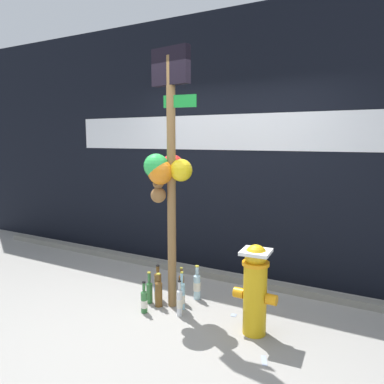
# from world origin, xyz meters

# --- Properties ---
(ground_plane) EXTENTS (14.00, 14.00, 0.00)m
(ground_plane) POSITION_xyz_m (0.00, 0.00, 0.00)
(ground_plane) COLOR gray
(building_wall) EXTENTS (10.00, 0.21, 3.35)m
(building_wall) POSITION_xyz_m (-0.00, 1.64, 1.68)
(building_wall) COLOR black
(building_wall) RESTS_ON ground_plane
(curb_strip) EXTENTS (8.00, 0.12, 0.08)m
(curb_strip) POSITION_xyz_m (0.00, 1.24, 0.04)
(curb_strip) COLOR slate
(curb_strip) RESTS_ON ground_plane
(memorial_post) EXTENTS (0.52, 0.46, 2.64)m
(memorial_post) POSITION_xyz_m (-0.20, 0.30, 1.53)
(memorial_post) COLOR olive
(memorial_post) RESTS_ON ground_plane
(fire_hydrant) EXTENTS (0.40, 0.27, 0.83)m
(fire_hydrant) POSITION_xyz_m (0.80, 0.18, 0.44)
(fire_hydrant) COLOR gold
(fire_hydrant) RESTS_ON ground_plane
(bottle_0) EXTENTS (0.07, 0.07, 0.35)m
(bottle_0) POSITION_xyz_m (-0.41, 0.24, 0.14)
(bottle_0) COLOR #337038
(bottle_0) RESTS_ON ground_plane
(bottle_1) EXTENTS (0.06, 0.06, 0.36)m
(bottle_1) POSITION_xyz_m (0.03, 0.15, 0.15)
(bottle_1) COLOR silver
(bottle_1) RESTS_ON ground_plane
(bottle_2) EXTENTS (0.07, 0.07, 0.40)m
(bottle_2) POSITION_xyz_m (-0.03, 0.29, 0.15)
(bottle_2) COLOR #93CCE0
(bottle_2) RESTS_ON ground_plane
(bottle_3) EXTENTS (0.08, 0.08, 0.36)m
(bottle_3) POSITION_xyz_m (-0.28, 0.22, 0.15)
(bottle_3) COLOR brown
(bottle_3) RESTS_ON ground_plane
(bottle_4) EXTENTS (0.08, 0.08, 0.38)m
(bottle_4) POSITION_xyz_m (-0.01, 0.58, 0.16)
(bottle_4) COLOR #B2DBEA
(bottle_4) RESTS_ON ground_plane
(bottle_5) EXTENTS (0.07, 0.07, 0.33)m
(bottle_5) POSITION_xyz_m (-0.32, 0.03, 0.12)
(bottle_5) COLOR #337038
(bottle_5) RESTS_ON ground_plane
(bottle_6) EXTENTS (0.08, 0.08, 0.39)m
(bottle_6) POSITION_xyz_m (-0.38, 0.36, 0.16)
(bottle_6) COLOR brown
(bottle_6) RESTS_ON ground_plane
(bottle_7) EXTENTS (0.06, 0.06, 0.39)m
(bottle_7) POSITION_xyz_m (-0.11, 0.42, 0.17)
(bottle_7) COLOR brown
(bottle_7) RESTS_ON ground_plane
(litter_0) EXTENTS (0.06, 0.07, 0.01)m
(litter_0) POSITION_xyz_m (0.50, 0.41, 0.00)
(litter_0) COLOR #8C99B2
(litter_0) RESTS_ON ground_plane
(litter_1) EXTENTS (0.09, 0.15, 0.01)m
(litter_1) POSITION_xyz_m (1.02, -0.19, 0.00)
(litter_1) COLOR #8C99B2
(litter_1) RESTS_ON ground_plane
(litter_2) EXTENTS (0.10, 0.09, 0.01)m
(litter_2) POSITION_xyz_m (1.01, 1.28, 0.00)
(litter_2) COLOR silver
(litter_2) RESTS_ON ground_plane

